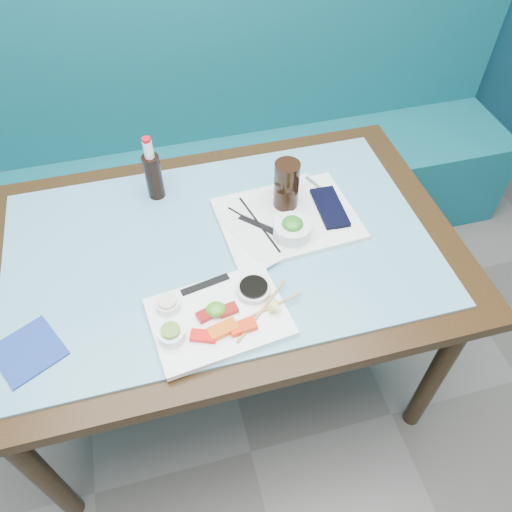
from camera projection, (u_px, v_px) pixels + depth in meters
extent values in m
cube|color=#0E545C|center=(192.00, 203.00, 2.34)|extent=(3.00, 0.55, 0.45)
cube|color=#0E545C|center=(172.00, 87.00, 2.12)|extent=(3.00, 0.12, 0.95)
cube|color=black|center=(220.00, 252.00, 1.47)|extent=(1.40, 0.90, 0.04)
cylinder|color=black|center=(42.00, 475.00, 1.42)|extent=(0.06, 0.06, 0.71)
cylinder|color=black|center=(436.00, 374.00, 1.63)|extent=(0.06, 0.06, 0.71)
cylinder|color=black|center=(45.00, 277.00, 1.89)|extent=(0.06, 0.06, 0.71)
cylinder|color=black|center=(351.00, 218.00, 2.09)|extent=(0.06, 0.06, 0.71)
cube|color=#5797AE|center=(220.00, 247.00, 1.45)|extent=(1.22, 0.76, 0.01)
cube|color=white|center=(219.00, 317.00, 1.28)|extent=(0.37, 0.28, 0.02)
cube|color=red|center=(203.00, 336.00, 1.22)|extent=(0.07, 0.05, 0.02)
cube|color=#E15109|center=(223.00, 330.00, 1.23)|extent=(0.08, 0.05, 0.02)
cube|color=red|center=(243.00, 327.00, 1.24)|extent=(0.07, 0.04, 0.02)
cube|color=maroon|center=(207.00, 315.00, 1.26)|extent=(0.06, 0.04, 0.02)
cube|color=maroon|center=(228.00, 310.00, 1.27)|extent=(0.05, 0.04, 0.02)
ellipsoid|color=#429021|center=(216.00, 309.00, 1.27)|extent=(0.06, 0.06, 0.03)
cylinder|color=white|center=(171.00, 335.00, 1.22)|extent=(0.08, 0.08, 0.03)
cylinder|color=#5E8E2D|center=(170.00, 330.00, 1.20)|extent=(0.06, 0.06, 0.01)
cylinder|color=white|center=(168.00, 305.00, 1.28)|extent=(0.07, 0.07, 0.03)
cylinder|color=beige|center=(167.00, 301.00, 1.26)|extent=(0.06, 0.06, 0.01)
cylinder|color=silver|center=(254.00, 290.00, 1.31)|extent=(0.12, 0.12, 0.02)
cylinder|color=black|center=(254.00, 287.00, 1.30)|extent=(0.09, 0.09, 0.01)
cone|color=#FEFF78|center=(277.00, 308.00, 1.26)|extent=(0.05, 0.05, 0.04)
cube|color=black|center=(205.00, 284.00, 1.33)|extent=(0.14, 0.05, 0.00)
cylinder|color=tan|center=(262.00, 310.00, 1.28)|extent=(0.17, 0.16, 0.01)
cylinder|color=tan|center=(266.00, 309.00, 1.28)|extent=(0.21, 0.06, 0.01)
cube|color=white|center=(287.00, 219.00, 1.51)|extent=(0.42, 0.33, 0.02)
cube|color=silver|center=(287.00, 217.00, 1.50)|extent=(0.42, 0.36, 0.00)
cylinder|color=silver|center=(292.00, 230.00, 1.44)|extent=(0.13, 0.13, 0.04)
ellipsoid|color=#26791B|center=(293.00, 224.00, 1.42)|extent=(0.07, 0.07, 0.03)
cylinder|color=black|center=(286.00, 185.00, 1.48)|extent=(0.09, 0.09, 0.16)
cube|color=black|center=(330.00, 207.00, 1.52)|extent=(0.08, 0.18, 0.01)
cylinder|color=white|center=(316.00, 186.00, 1.59)|extent=(0.05, 0.10, 0.01)
cylinder|color=black|center=(257.00, 225.00, 1.48)|extent=(0.13, 0.19, 0.01)
cylinder|color=black|center=(259.00, 224.00, 1.48)|extent=(0.06, 0.25, 0.01)
cube|color=black|center=(258.00, 225.00, 1.48)|extent=(0.10, 0.11, 0.00)
cylinder|color=black|center=(154.00, 177.00, 1.53)|extent=(0.06, 0.06, 0.15)
cylinder|color=white|center=(148.00, 149.00, 1.46)|extent=(0.04, 0.04, 0.06)
cylinder|color=red|center=(146.00, 140.00, 1.43)|extent=(0.03, 0.03, 0.01)
cube|color=navy|center=(28.00, 351.00, 1.22)|extent=(0.20, 0.20, 0.01)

